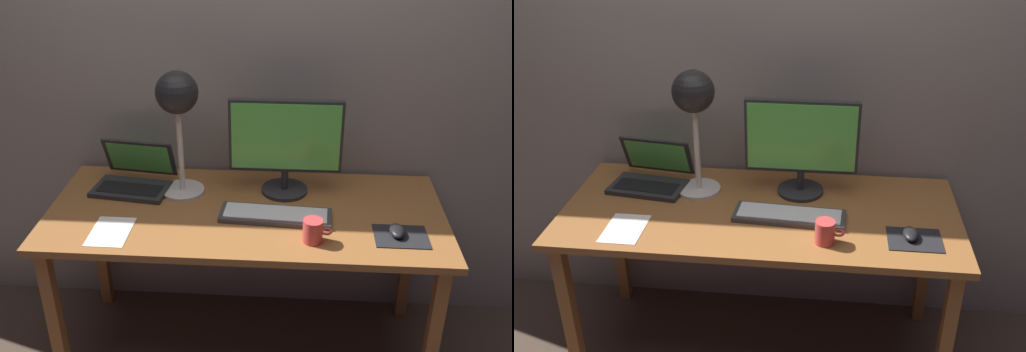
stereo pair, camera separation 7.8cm
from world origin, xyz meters
TOP-DOWN VIEW (x-y plane):
  - ground_plane at (0.00, 0.00)m, footprint 4.80×4.80m
  - back_wall at (0.00, 0.40)m, footprint 4.80×0.06m
  - desk at (0.00, 0.00)m, footprint 1.60×0.70m
  - monitor at (0.15, 0.16)m, footprint 0.47×0.20m
  - keyboard_main at (0.12, -0.06)m, footprint 0.45×0.17m
  - laptop at (-0.49, 0.18)m, footprint 0.35×0.29m
  - desk_lamp at (-0.28, 0.13)m, footprint 0.18×0.18m
  - mousepad at (0.60, -0.16)m, footprint 0.20×0.16m
  - mouse at (0.58, -0.15)m, footprint 0.06×0.10m
  - coffee_mug at (0.27, -0.21)m, footprint 0.11×0.07m
  - paper_sheet_near_mouse at (-0.50, -0.20)m, footprint 0.15×0.21m

SIDE VIEW (x-z plane):
  - ground_plane at x=0.00m, z-range 0.00..0.00m
  - desk at x=0.00m, z-range 0.29..1.03m
  - paper_sheet_near_mouse at x=-0.50m, z-range 0.74..0.74m
  - mousepad at x=0.60m, z-range 0.74..0.74m
  - keyboard_main at x=0.12m, z-range 0.74..0.76m
  - mouse at x=0.58m, z-range 0.74..0.78m
  - coffee_mug at x=0.27m, z-range 0.74..0.83m
  - laptop at x=-0.49m, z-range 0.70..0.89m
  - monitor at x=0.15m, z-range 0.76..1.18m
  - desk_lamp at x=-0.28m, z-range 0.87..1.41m
  - back_wall at x=0.00m, z-range 0.00..2.60m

